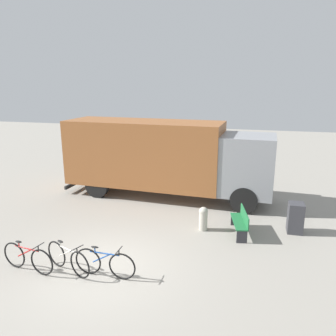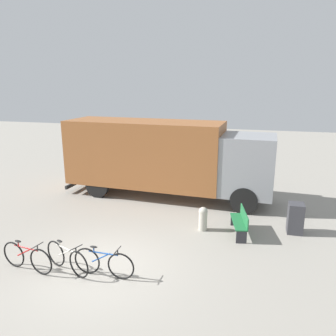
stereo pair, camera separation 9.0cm
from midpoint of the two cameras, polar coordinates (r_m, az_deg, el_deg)
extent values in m
plane|color=gray|center=(9.85, -11.43, -16.54)|extent=(60.00, 60.00, 0.00)
cube|color=#99592D|center=(14.89, -4.31, 2.67)|extent=(7.10, 2.66, 2.87)
cube|color=gray|center=(13.97, 13.46, 0.60)|extent=(2.25, 2.34, 2.44)
cube|color=black|center=(16.89, -15.51, -2.28)|extent=(0.20, 2.22, 0.16)
cylinder|color=black|center=(15.27, 13.46, -2.98)|extent=(1.10, 0.33, 1.09)
cylinder|color=black|center=(13.35, 12.85, -5.49)|extent=(1.10, 0.33, 1.09)
cylinder|color=black|center=(16.89, -9.07, -1.06)|extent=(1.10, 0.33, 1.09)
cylinder|color=black|center=(15.18, -12.40, -3.01)|extent=(1.10, 0.33, 1.09)
cube|color=#1E6638|center=(11.59, 12.03, -9.09)|extent=(0.68, 1.53, 0.04)
cube|color=#1E6638|center=(11.55, 12.98, -8.21)|extent=(0.33, 1.46, 0.42)
cube|color=#2D2D33|center=(11.07, 12.51, -11.63)|extent=(0.34, 0.12, 0.43)
cube|color=#2D2D33|center=(12.31, 11.48, -8.81)|extent=(0.34, 0.12, 0.43)
torus|color=black|center=(10.42, -25.41, -13.52)|extent=(0.76, 0.16, 0.76)
torus|color=black|center=(9.77, -21.37, -15.03)|extent=(0.76, 0.16, 0.76)
cylinder|color=red|center=(9.95, -23.64, -12.72)|extent=(0.84, 0.16, 0.04)
cylinder|color=red|center=(10.07, -23.86, -13.34)|extent=(0.56, 0.12, 0.35)
cylinder|color=red|center=(10.11, -24.77, -12.01)|extent=(0.03, 0.03, 0.13)
ellipsoid|color=black|center=(10.08, -24.82, -11.59)|extent=(0.23, 0.12, 0.05)
cylinder|color=black|center=(9.64, -21.91, -12.91)|extent=(0.03, 0.03, 0.16)
cylinder|color=black|center=(9.60, -21.96, -12.49)|extent=(0.09, 0.44, 0.02)
torus|color=black|center=(10.05, -19.07, -13.94)|extent=(0.72, 0.32, 0.76)
torus|color=black|center=(9.34, -15.38, -15.94)|extent=(0.72, 0.32, 0.76)
cylinder|color=silver|center=(9.55, -17.44, -13.32)|extent=(0.80, 0.34, 0.04)
cylinder|color=silver|center=(9.67, -17.65, -13.93)|extent=(0.54, 0.24, 0.35)
cylinder|color=silver|center=(9.72, -18.46, -12.47)|extent=(0.03, 0.03, 0.13)
ellipsoid|color=black|center=(9.68, -18.50, -12.03)|extent=(0.24, 0.16, 0.05)
cylinder|color=black|center=(9.21, -15.84, -13.71)|extent=(0.03, 0.03, 0.16)
cylinder|color=black|center=(9.17, -15.88, -13.27)|extent=(0.18, 0.42, 0.02)
torus|color=black|center=(9.45, -14.00, -15.46)|extent=(0.76, 0.06, 0.76)
torus|color=black|center=(9.05, -8.29, -16.61)|extent=(0.76, 0.06, 0.76)
cylinder|color=#1E4C9E|center=(9.09, -11.31, -14.39)|extent=(0.84, 0.05, 0.04)
cylinder|color=#1E4C9E|center=(9.19, -11.70, -15.09)|extent=(0.56, 0.05, 0.35)
cylinder|color=#1E4C9E|center=(9.18, -12.90, -13.74)|extent=(0.03, 0.03, 0.13)
ellipsoid|color=black|center=(9.14, -12.93, -13.28)|extent=(0.22, 0.09, 0.05)
cylinder|color=black|center=(8.88, -8.84, -14.40)|extent=(0.03, 0.03, 0.16)
cylinder|color=black|center=(8.85, -8.86, -13.94)|extent=(0.03, 0.44, 0.02)
cylinder|color=#B2AD9E|center=(11.73, 5.93, -9.10)|extent=(0.30, 0.30, 0.70)
sphere|color=#B2AD9E|center=(11.59, 5.97, -7.51)|extent=(0.31, 0.31, 0.31)
cube|color=#38383D|center=(12.23, 21.11, -8.10)|extent=(0.51, 0.54, 1.06)
camera|label=1|loc=(0.04, -90.20, -0.05)|focal=35.00mm
camera|label=2|loc=(0.04, 89.80, 0.05)|focal=35.00mm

